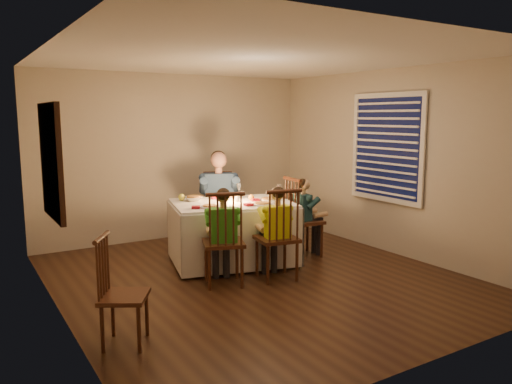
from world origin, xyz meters
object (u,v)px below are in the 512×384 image
chair_extra (126,344)px  adult (220,247)px  chair_near_left (224,284)px  child_yellow (277,279)px  child_teal (304,255)px  chair_near_right (277,279)px  chair_end (304,255)px  serving_bowl (194,199)px  child_green (224,284)px  dining_table (233,220)px  chair_adult (220,247)px

chair_extra → adult: bearing=-10.9°
chair_near_left → child_yellow: (0.64, -0.16, 0.00)m
adult → child_teal: bearing=-30.7°
chair_near_right → chair_end: 1.09m
child_teal → serving_bowl: (-1.40, 0.59, 0.85)m
chair_extra → child_green: 1.71m
child_teal → serving_bowl: 1.74m
chair_end → adult: 1.31m
dining_table → chair_end: dining_table is taller
chair_adult → child_teal: 1.31m
chair_near_right → child_green: child_green is taller
chair_end → child_teal: size_ratio=1.02×
chair_adult → child_teal: bearing=-30.7°
dining_table → chair_near_right: bearing=-68.3°
dining_table → chair_adult: dining_table is taller
dining_table → chair_near_left: bearing=-112.1°
dining_table → child_teal: bearing=0.8°
child_green → child_yellow: 0.66m
chair_extra → chair_near_left: bearing=-26.6°
adult → child_teal: 1.31m
child_teal → chair_extra: bearing=120.8°
chair_near_left → child_green: (0.00, 0.00, 0.00)m
chair_extra → child_teal: bearing=-33.9°
chair_adult → chair_near_left: 1.70m
chair_extra → adult: size_ratio=0.67×
dining_table → child_yellow: 1.06m
chair_adult → adult: 0.00m
serving_bowl → chair_end: bearing=-22.7°
chair_near_left → dining_table: bearing=-105.9°
child_green → chair_extra: bearing=52.6°
chair_near_right → adult: size_ratio=0.78×
chair_adult → adult: adult is taller
dining_table → child_teal: dining_table is taller
adult → child_green: 1.70m
chair_near_left → child_yellow: child_yellow is taller
adult → serving_bowl: bearing=-120.5°
chair_extra → adult: 3.29m
chair_end → chair_extra: size_ratio=1.16×
chair_near_right → chair_end: bearing=-133.8°
chair_near_right → child_green: 0.66m
chair_adult → chair_extra: 3.29m
child_teal → adult: bearing=42.2°
child_yellow → child_green: bearing=-3.1°
chair_extra → adult: (2.19, 2.46, 0.00)m
dining_table → chair_end: 1.19m
chair_extra → dining_table: bearing=-19.3°
chair_near_left → adult: adult is taller
adult → child_green: size_ratio=1.26×
chair_near_right → chair_extra: bearing=30.8°
child_yellow → child_teal: 1.09m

